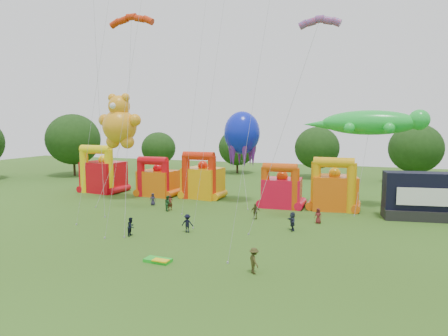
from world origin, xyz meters
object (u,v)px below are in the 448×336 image
(gecko_kite, at_px, (367,139))
(teddy_bear_kite, at_px, (118,129))
(stage_trailer, at_px, (423,197))
(bouncy_castle_0, at_px, (102,174))
(octopus_kite, at_px, (243,150))
(spectator_4, at_px, (255,212))
(bouncy_castle_2, at_px, (202,180))
(spectator_0, at_px, (153,199))

(gecko_kite, bearing_deg, teddy_bear_kite, -169.39)
(stage_trailer, bearing_deg, gecko_kite, 147.12)
(bouncy_castle_0, relative_size, stage_trailer, 0.86)
(stage_trailer, height_order, octopus_kite, octopus_kite)
(bouncy_castle_0, distance_m, stage_trailer, 43.02)
(bouncy_castle_0, height_order, spectator_4, bouncy_castle_0)
(bouncy_castle_2, relative_size, spectator_0, 4.25)
(bouncy_castle_0, height_order, spectator_0, bouncy_castle_0)
(bouncy_castle_2, distance_m, gecko_kite, 21.94)
(octopus_kite, bearing_deg, teddy_bear_kite, -167.58)
(stage_trailer, bearing_deg, bouncy_castle_0, 176.23)
(spectator_0, bearing_deg, bouncy_castle_0, 130.33)
(bouncy_castle_0, bearing_deg, gecko_kite, 1.49)
(stage_trailer, height_order, teddy_bear_kite, teddy_bear_kite)
(teddy_bear_kite, height_order, spectator_4, teddy_bear_kite)
(spectator_0, bearing_deg, spectator_4, -33.76)
(stage_trailer, distance_m, spectator_0, 31.11)
(spectator_4, bearing_deg, octopus_kite, -91.56)
(gecko_kite, xyz_separation_m, spectator_0, (-25.01, -7.13, -7.61))
(bouncy_castle_2, distance_m, octopus_kite, 8.00)
(octopus_kite, bearing_deg, gecko_kite, 8.63)
(teddy_bear_kite, height_order, octopus_kite, teddy_bear_kite)
(octopus_kite, xyz_separation_m, spectator_0, (-10.27, -4.89, -6.16))
(gecko_kite, bearing_deg, octopus_kite, -171.37)
(teddy_bear_kite, relative_size, gecko_kite, 0.98)
(stage_trailer, bearing_deg, spectator_0, -173.84)
(gecko_kite, bearing_deg, spectator_0, -164.10)
(bouncy_castle_0, height_order, gecko_kite, gecko_kite)
(teddy_bear_kite, distance_m, spectator_4, 21.97)
(stage_trailer, distance_m, octopus_kite, 21.15)
(octopus_kite, bearing_deg, bouncy_castle_2, 163.79)
(spectator_4, bearing_deg, teddy_bear_kite, -39.72)
(bouncy_castle_2, relative_size, octopus_kite, 0.55)
(bouncy_castle_2, relative_size, gecko_kite, 0.45)
(spectator_0, xyz_separation_m, spectator_4, (14.06, -2.78, 0.08))
(bouncy_castle_2, xyz_separation_m, spectator_0, (-3.89, -6.74, -1.70))
(teddy_bear_kite, bearing_deg, spectator_4, -11.83)
(bouncy_castle_2, height_order, stage_trailer, bouncy_castle_2)
(bouncy_castle_2, height_order, octopus_kite, octopus_kite)
(gecko_kite, distance_m, spectator_0, 27.10)
(gecko_kite, distance_m, spectator_4, 16.57)
(bouncy_castle_0, height_order, bouncy_castle_2, bouncy_castle_0)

